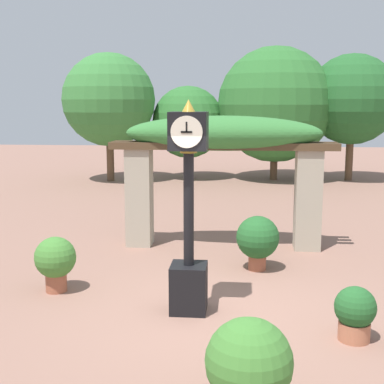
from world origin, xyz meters
TOP-DOWN VIEW (x-y plane):
  - ground_plane at (0.00, 0.00)m, footprint 60.00×60.00m
  - pedestal_clock at (-0.34, 0.10)m, footprint 0.51×0.56m
  - pergola at (0.00, 3.61)m, footprint 4.54×1.11m
  - potted_plant_near_left at (-2.50, 0.71)m, footprint 0.65×0.65m
  - potted_plant_near_right at (1.80, -0.66)m, footprint 0.52×0.52m
  - potted_plant_far_left at (0.68, 2.11)m, footprint 0.76×0.76m
  - potted_plant_far_right at (0.47, -2.40)m, footprint 0.84×0.84m
  - tree_line at (0.44, 13.48)m, footprint 12.52×4.82m

SIDE VIEW (x-z plane):
  - ground_plane at x=0.00m, z-range 0.00..0.00m
  - potted_plant_near_right at x=1.80m, z-range 0.02..0.71m
  - potted_plant_near_left at x=-2.50m, z-range 0.07..0.94m
  - potted_plant_far_right at x=0.47m, z-range 0.04..0.99m
  - potted_plant_far_left at x=0.68m, z-range 0.08..1.05m
  - pedestal_clock at x=-0.34m, z-range -0.12..2.86m
  - pergola at x=0.00m, z-range 0.66..3.34m
  - tree_line at x=0.44m, z-range 0.34..5.41m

